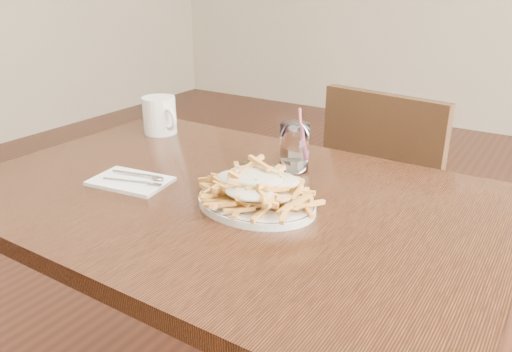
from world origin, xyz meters
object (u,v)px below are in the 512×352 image
Objects in this scene: chair_far at (389,198)px; coffee_mug at (160,115)px; loaded_fries at (256,182)px; water_glass at (294,150)px; table at (227,222)px; fries_plate at (256,203)px.

chair_far reaches higher than coffee_mug.
chair_far is at bearing 85.56° from loaded_fries.
water_glass is at bearing -100.46° from chair_far.
table is 0.14m from fries_plate.
chair_far is at bearing 79.54° from water_glass.
table is 1.38× the size of chair_far.
coffee_mug reaches higher than fries_plate.
fries_plate is 0.24m from water_glass.
water_glass is 0.50m from coffee_mug.
water_glass is (-0.04, 0.23, -0.00)m from loaded_fries.
coffee_mug is (-0.59, -0.47, 0.31)m from chair_far.
table is at bearing -107.09° from water_glass.
table is at bearing -102.36° from chair_far.
table is 3.90× the size of fries_plate.
table is at bearing 162.50° from loaded_fries.
table is at bearing -30.27° from coffee_mug.
table is 8.57× the size of coffee_mug.
table is 7.40× the size of water_glass.
water_glass is at bearing 99.15° from loaded_fries.
chair_far is 0.81m from coffee_mug.
fries_plate is at bearing -28.07° from coffee_mug.
fries_plate is at bearing -17.50° from table.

